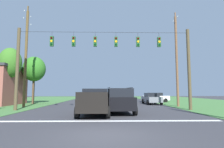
# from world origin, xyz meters

# --- Properties ---
(ground_plane) EXTENTS (120.00, 120.00, 0.00)m
(ground_plane) POSITION_xyz_m (0.00, 0.00, 0.00)
(ground_plane) COLOR #333338
(stop_bar_stripe) EXTENTS (13.73, 0.45, 0.01)m
(stop_bar_stripe) POSITION_xyz_m (0.00, 3.47, 0.00)
(stop_bar_stripe) COLOR white
(stop_bar_stripe) RESTS_ON ground
(lane_dash_0) EXTENTS (2.50, 0.15, 0.01)m
(lane_dash_0) POSITION_xyz_m (0.00, 9.47, 0.00)
(lane_dash_0) COLOR white
(lane_dash_0) RESTS_ON ground
(lane_dash_1) EXTENTS (2.50, 0.15, 0.01)m
(lane_dash_1) POSITION_xyz_m (0.00, 16.24, 0.00)
(lane_dash_1) COLOR white
(lane_dash_1) RESTS_ON ground
(lane_dash_2) EXTENTS (2.50, 0.15, 0.01)m
(lane_dash_2) POSITION_xyz_m (0.00, 24.24, 0.00)
(lane_dash_2) COLOR white
(lane_dash_2) RESTS_ON ground
(overhead_signal_span) EXTENTS (16.45, 0.31, 7.73)m
(overhead_signal_span) POSITION_xyz_m (-0.21, 9.57, 4.54)
(overhead_signal_span) COLOR #4D402B
(overhead_signal_span) RESTS_ON ground
(pickup_truck) EXTENTS (2.31, 5.41, 1.95)m
(pickup_truck) POSITION_xyz_m (-0.88, 6.45, 0.97)
(pickup_truck) COLOR black
(pickup_truck) RESTS_ON ground
(suv_black) EXTENTS (2.44, 4.90, 2.05)m
(suv_black) POSITION_xyz_m (1.01, 7.46, 1.06)
(suv_black) COLOR black
(suv_black) RESTS_ON ground
(distant_car_crossing_white) EXTENTS (4.35, 2.11, 1.52)m
(distant_car_crossing_white) POSITION_xyz_m (7.83, 22.37, 0.79)
(distant_car_crossing_white) COLOR silver
(distant_car_crossing_white) RESTS_ON ground
(distant_car_oncoming) EXTENTS (2.12, 4.35, 1.52)m
(distant_car_oncoming) POSITION_xyz_m (6.14, 17.65, 0.79)
(distant_car_oncoming) COLOR slate
(distant_car_oncoming) RESTS_ON ground
(distant_car_far_parked) EXTENTS (2.09, 4.33, 1.52)m
(distant_car_far_parked) POSITION_xyz_m (-0.92, 19.99, 0.79)
(distant_car_far_parked) COLOR maroon
(distant_car_far_parked) RESTS_ON ground
(utility_pole_mid_right) EXTENTS (0.27, 1.53, 11.16)m
(utility_pole_mid_right) POSITION_xyz_m (8.16, 13.43, 5.49)
(utility_pole_mid_right) COLOR brown
(utility_pole_mid_right) RESTS_ON ground
(utility_pole_near_left) EXTENTS (0.28, 1.97, 11.37)m
(utility_pole_near_left) POSITION_xyz_m (-8.95, 12.64, 5.70)
(utility_pole_near_left) COLOR brown
(utility_pole_near_left) RESTS_ON ground
(tree_roadside_right) EXTENTS (3.13, 3.13, 6.66)m
(tree_roadside_right) POSITION_xyz_m (-10.34, 18.56, 4.87)
(tree_roadside_right) COLOR brown
(tree_roadside_right) RESTS_ON ground
(tree_roadside_far_right) EXTENTS (2.72, 2.72, 7.15)m
(tree_roadside_far_right) POSITION_xyz_m (-12.01, 15.26, 5.22)
(tree_roadside_far_right) COLOR brown
(tree_roadside_far_right) RESTS_ON ground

